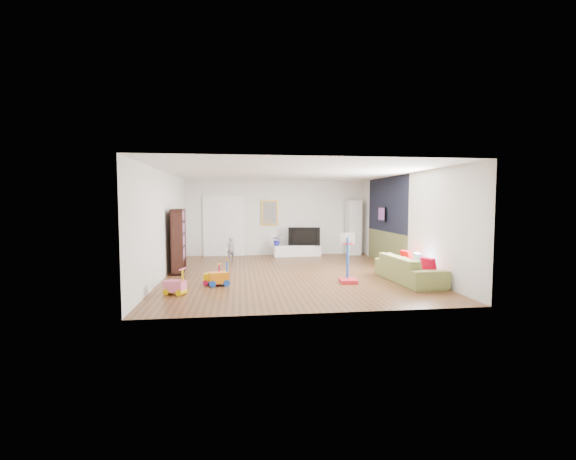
{
  "coord_description": "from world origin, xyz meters",
  "views": [
    {
      "loc": [
        -1.33,
        -10.18,
        1.92
      ],
      "look_at": [
        0.0,
        0.4,
        1.15
      ],
      "focal_mm": 24.0,
      "sensor_mm": 36.0,
      "label": 1
    }
  ],
  "objects": [
    {
      "name": "wall_back",
      "position": [
        0.0,
        3.75,
        1.35
      ],
      "size": [
        6.5,
        0.0,
        2.7
      ],
      "primitive_type": "cube",
      "color": "silver",
      "rests_on": "ground"
    },
    {
      "name": "wall_front",
      "position": [
        0.0,
        -3.75,
        1.35
      ],
      "size": [
        6.5,
        0.0,
        2.7
      ],
      "primitive_type": "cube",
      "color": "silver",
      "rests_on": "ground"
    },
    {
      "name": "navy_accent",
      "position": [
        3.23,
        1.4,
        1.85
      ],
      "size": [
        0.01,
        3.2,
        1.7
      ],
      "primitive_type": "cube",
      "color": "black",
      "rests_on": "wall_right"
    },
    {
      "name": "floor",
      "position": [
        0.0,
        0.0,
        0.0
      ],
      "size": [
        6.5,
        7.5,
        0.0
      ],
      "primitive_type": "cube",
      "color": "brown",
      "rests_on": "ground"
    },
    {
      "name": "child",
      "position": [
        -1.64,
        2.73,
        0.37
      ],
      "size": [
        0.32,
        0.28,
        0.75
      ],
      "primitive_type": "imported",
      "rotation": [
        0.0,
        0.0,
        3.6
      ],
      "color": "slate",
      "rests_on": "ground"
    },
    {
      "name": "olive_wainscot",
      "position": [
        3.23,
        1.4,
        0.5
      ],
      "size": [
        0.01,
        3.2,
        1.0
      ],
      "primitive_type": "cube",
      "color": "brown",
      "rests_on": "wall_right"
    },
    {
      "name": "tall_cabinet",
      "position": [
        2.8,
        3.45,
        0.99
      ],
      "size": [
        0.49,
        0.49,
        1.99
      ],
      "primitive_type": "cube",
      "rotation": [
        0.0,
        0.0,
        0.07
      ],
      "color": "silver",
      "rests_on": "ground"
    },
    {
      "name": "doorway",
      "position": [
        -1.9,
        3.71,
        1.05
      ],
      "size": [
        1.45,
        0.06,
        2.1
      ],
      "primitive_type": "cube",
      "color": "white",
      "rests_on": "ground"
    },
    {
      "name": "pillow_left",
      "position": [
        2.88,
        -2.07,
        0.5
      ],
      "size": [
        0.2,
        0.37,
        0.36
      ],
      "primitive_type": "cube",
      "rotation": [
        0.0,
        0.0,
        0.31
      ],
      "color": "#AF001C",
      "rests_on": "sofa"
    },
    {
      "name": "sofa",
      "position": [
        2.72,
        -1.43,
        0.31
      ],
      "size": [
        0.97,
        2.2,
        0.63
      ],
      "primitive_type": "imported",
      "rotation": [
        0.0,
        0.0,
        1.63
      ],
      "color": "olive",
      "rests_on": "ground"
    },
    {
      "name": "basketball_hoop",
      "position": [
        1.24,
        -1.34,
        0.59
      ],
      "size": [
        0.46,
        0.54,
        1.19
      ],
      "primitive_type": "cube",
      "rotation": [
        0.0,
        0.0,
        -0.12
      ],
      "color": "red",
      "rests_on": "ground"
    },
    {
      "name": "media_console",
      "position": [
        0.69,
        3.32,
        0.2
      ],
      "size": [
        1.69,
        0.51,
        0.39
      ],
      "primitive_type": "cube",
      "rotation": [
        0.0,
        0.0,
        0.06
      ],
      "color": "white",
      "rests_on": "ground"
    },
    {
      "name": "ride_on_yellow",
      "position": [
        -1.97,
        -1.2,
        0.25
      ],
      "size": [
        0.42,
        0.32,
        0.5
      ],
      "primitive_type": "cube",
      "rotation": [
        0.0,
        0.0,
        -0.24
      ],
      "color": "#E0B600",
      "rests_on": "ground"
    },
    {
      "name": "ride_on_pink",
      "position": [
        -2.68,
        -2.06,
        0.28
      ],
      "size": [
        0.48,
        0.4,
        0.55
      ],
      "primitive_type": "cube",
      "rotation": [
        0.0,
        0.0,
        -0.39
      ],
      "color": "#E35E87",
      "rests_on": "ground"
    },
    {
      "name": "ceiling",
      "position": [
        0.0,
        0.0,
        2.7
      ],
      "size": [
        6.5,
        7.5,
        0.0
      ],
      "primitive_type": "cube",
      "color": "white",
      "rests_on": "ground"
    },
    {
      "name": "pillow_right",
      "position": [
        2.94,
        -0.78,
        0.5
      ],
      "size": [
        0.16,
        0.37,
        0.35
      ],
      "primitive_type": "cube",
      "rotation": [
        0.0,
        0.0,
        0.18
      ],
      "color": "#B50404",
      "rests_on": "sofa"
    },
    {
      "name": "wall_right",
      "position": [
        3.25,
        0.0,
        1.35
      ],
      "size": [
        0.0,
        7.5,
        2.7
      ],
      "primitive_type": "cube",
      "color": "silver",
      "rests_on": "ground"
    },
    {
      "name": "tv",
      "position": [
        0.95,
        3.31,
        0.71
      ],
      "size": [
        1.13,
        0.34,
        0.65
      ],
      "primitive_type": "imported",
      "rotation": [
        0.0,
        0.0,
        -0.17
      ],
      "color": "black",
      "rests_on": "media_console"
    },
    {
      "name": "vase_plant",
      "position": [
        -0.02,
        3.3,
        0.59
      ],
      "size": [
        0.37,
        0.32,
        0.4
      ],
      "primitive_type": "imported",
      "rotation": [
        0.0,
        0.0,
        0.03
      ],
      "color": "#1B209A",
      "rests_on": "media_console"
    },
    {
      "name": "bookshelf",
      "position": [
        -3.0,
        0.62,
        0.87
      ],
      "size": [
        0.39,
        1.21,
        1.74
      ],
      "primitive_type": "cube",
      "rotation": [
        0.0,
        0.0,
        0.07
      ],
      "color": "#331812",
      "rests_on": "ground"
    },
    {
      "name": "artwork_right",
      "position": [
        3.17,
        1.6,
        1.55
      ],
      "size": [
        0.04,
        0.56,
        0.46
      ],
      "primitive_type": "cube",
      "color": "#7F3F8C",
      "rests_on": "wall_right"
    },
    {
      "name": "painting_back",
      "position": [
        -0.25,
        3.71,
        1.55
      ],
      "size": [
        0.62,
        0.06,
        0.92
      ],
      "primitive_type": "cube",
      "color": "gold",
      "rests_on": "wall_back"
    },
    {
      "name": "wall_left",
      "position": [
        -3.25,
        0.0,
        1.35
      ],
      "size": [
        0.0,
        7.5,
        2.7
      ],
      "primitive_type": "cube",
      "color": "silver",
      "rests_on": "ground"
    },
    {
      "name": "ride_on_orange",
      "position": [
        -1.82,
        -1.32,
        0.3
      ],
      "size": [
        0.49,
        0.36,
        0.6
      ],
      "primitive_type": "cube",
      "rotation": [
        0.0,
        0.0,
        0.2
      ],
      "color": "orange",
      "rests_on": "ground"
    },
    {
      "name": "pillow_center",
      "position": [
        2.96,
        -1.44,
        0.5
      ],
      "size": [
        0.16,
        0.41,
        0.4
      ],
      "primitive_type": "cube",
      "rotation": [
        0.0,
        0.0,
        -0.15
      ],
      "color": "white",
      "rests_on": "sofa"
    }
  ]
}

